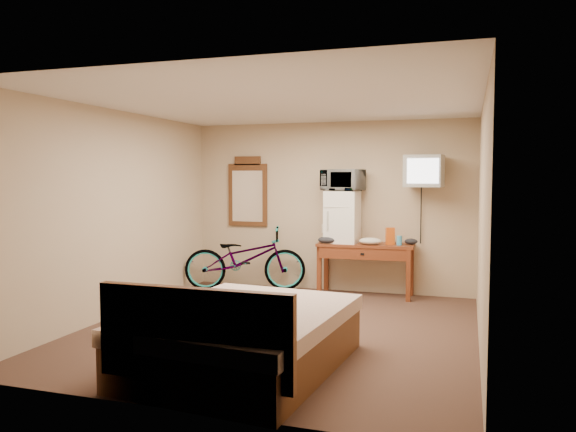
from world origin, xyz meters
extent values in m
plane|color=#462D23|center=(0.00, 0.00, 0.00)|extent=(4.60, 4.60, 0.00)
plane|color=silver|center=(0.00, 0.00, 2.50)|extent=(4.60, 4.60, 0.00)
cube|color=tan|center=(0.00, 2.30, 1.25)|extent=(4.20, 0.04, 2.50)
cube|color=tan|center=(0.00, -2.30, 1.25)|extent=(4.20, 0.04, 2.50)
cube|color=tan|center=(-2.10, 0.00, 1.25)|extent=(0.04, 4.60, 2.50)
cube|color=tan|center=(2.10, 0.00, 1.25)|extent=(0.04, 4.60, 2.50)
cube|color=silver|center=(-0.08, 2.29, 0.92)|extent=(0.08, 0.01, 0.13)
cube|color=brown|center=(0.59, 2.04, 0.73)|extent=(1.37, 0.57, 0.04)
cube|color=brown|center=(-0.04, 1.83, 0.35)|extent=(0.06, 0.06, 0.71)
cube|color=brown|center=(1.21, 1.83, 0.35)|extent=(0.06, 0.06, 0.71)
cube|color=brown|center=(-0.04, 2.25, 0.35)|extent=(0.06, 0.06, 0.71)
cube|color=brown|center=(1.21, 2.25, 0.35)|extent=(0.06, 0.06, 0.71)
cube|color=brown|center=(0.59, 1.81, 0.63)|extent=(1.23, 0.08, 0.16)
cube|color=black|center=(0.59, 1.79, 0.63)|extent=(0.05, 0.02, 0.03)
cube|color=white|center=(0.25, 2.04, 1.12)|extent=(0.47, 0.45, 0.74)
cube|color=#A9AAA4|center=(0.25, 1.82, 1.27)|extent=(0.45, 0.01, 0.00)
cylinder|color=#A9AAA4|center=(0.09, 1.82, 1.08)|extent=(0.02, 0.02, 0.27)
imported|color=white|center=(0.25, 2.04, 1.65)|extent=(0.63, 0.50, 0.31)
cube|color=#CC5012|center=(0.94, 2.02, 0.87)|extent=(0.13, 0.11, 0.24)
cylinder|color=#3D9ED2|center=(1.07, 1.98, 0.81)|extent=(0.07, 0.07, 0.13)
ellipsoid|color=beige|center=(0.68, 1.92, 0.80)|extent=(0.32, 0.24, 0.10)
ellipsoid|color=black|center=(0.07, 1.87, 0.80)|extent=(0.26, 0.20, 0.10)
ellipsoid|color=black|center=(1.21, 2.12, 0.79)|extent=(0.18, 0.15, 0.08)
cube|color=black|center=(1.38, 2.28, 1.67)|extent=(0.14, 0.02, 0.14)
cylinder|color=black|center=(1.38, 2.24, 1.67)|extent=(0.05, 0.30, 0.05)
cube|color=#A9AAA4|center=(1.38, 2.02, 1.77)|extent=(0.53, 0.46, 0.43)
cube|color=white|center=(1.38, 1.81, 1.77)|extent=(0.41, 0.05, 0.33)
cube|color=black|center=(1.38, 2.23, 1.77)|extent=(0.31, 0.04, 0.27)
cube|color=brown|center=(-1.30, 2.27, 1.41)|extent=(0.63, 0.04, 0.96)
cube|color=brown|center=(-1.30, 2.27, 1.94)|extent=(0.42, 0.04, 0.13)
cube|color=white|center=(-1.30, 2.25, 1.39)|extent=(0.50, 0.01, 0.79)
imported|color=black|center=(-1.20, 1.90, 0.47)|extent=(1.91, 1.15, 0.95)
cube|color=brown|center=(0.11, -1.30, 0.20)|extent=(1.70, 2.17, 0.40)
cube|color=beige|center=(0.11, -1.30, 0.45)|extent=(1.75, 2.21, 0.14)
cube|color=brown|center=(0.11, -2.26, 0.55)|extent=(1.53, 0.08, 0.70)
ellipsoid|color=silver|center=(-0.25, -1.95, 0.58)|extent=(0.57, 0.35, 0.20)
ellipsoid|color=silver|center=(0.46, -1.95, 0.58)|extent=(0.57, 0.35, 0.20)
camera|label=1|loc=(1.97, -5.83, 1.69)|focal=35.00mm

